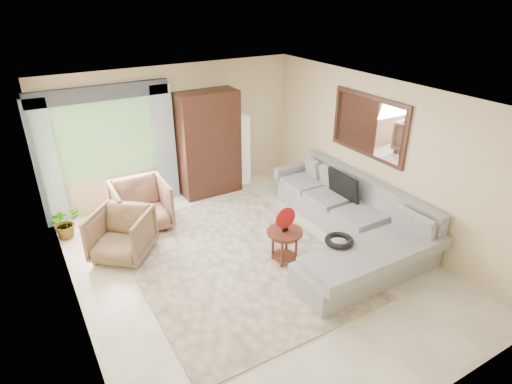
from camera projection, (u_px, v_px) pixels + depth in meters
ground at (254, 265)px, 6.63m from camera, size 6.00×6.00×0.00m
area_rug at (234, 258)px, 6.77m from camera, size 3.00×4.00×0.02m
sectional_sofa at (350, 224)px, 7.19m from camera, size 2.30×3.46×0.90m
tv_screen at (343, 186)px, 7.54m from camera, size 0.14×0.74×0.48m
garden_hose at (339, 241)px, 6.25m from camera, size 0.43×0.43×0.09m
coffee_table at (284, 246)px, 6.59m from camera, size 0.55×0.55×0.55m
red_disc at (285, 218)px, 6.37m from camera, size 0.34×0.03×0.34m
armchair_left at (122, 234)px, 6.69m from camera, size 1.21×1.21×0.79m
armchair_right at (141, 205)px, 7.49m from camera, size 0.94×0.97×0.86m
potted_plant at (65, 222)px, 7.26m from camera, size 0.59×0.55×0.55m
armoire at (209, 144)px, 8.53m from camera, size 1.20×0.55×2.10m
floor_lamp at (243, 150)px, 9.07m from camera, size 0.24×0.24×1.50m
window at (106, 139)px, 7.70m from camera, size 1.80×0.04×1.40m
curtain_left at (46, 165)px, 7.26m from camera, size 0.40×0.08×2.30m
curtain_right at (165, 144)px, 8.22m from camera, size 0.40×0.08×2.30m
valance at (99, 93)px, 7.27m from camera, size 2.40×0.12×0.26m
wall_mirror at (368, 126)px, 7.26m from camera, size 0.05×1.70×1.05m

